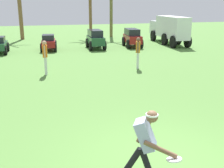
{
  "coord_description": "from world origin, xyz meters",
  "views": [
    {
      "loc": [
        -2.38,
        -4.49,
        3.15
      ],
      "look_at": [
        -0.21,
        3.04,
        0.9
      ],
      "focal_mm": 45.0,
      "sensor_mm": 36.0,
      "label": 1
    }
  ],
  "objects_px": {
    "parked_car_slot_c": "(95,39)",
    "box_truck": "(169,28)",
    "teammate_midfield": "(45,54)",
    "frisbee_thrower": "(145,143)",
    "parked_car_slot_b": "(49,42)",
    "parked_car_slot_d": "(132,37)",
    "teammate_near_sideline": "(138,50)",
    "palm_tree_left_of_centre": "(19,0)",
    "frisbee_in_flight": "(174,159)"
  },
  "relations": [
    {
      "from": "frisbee_thrower",
      "to": "teammate_midfield",
      "type": "relative_size",
      "value": 0.91
    },
    {
      "from": "teammate_near_sideline",
      "to": "parked_car_slot_b",
      "type": "height_order",
      "value": "teammate_near_sideline"
    },
    {
      "from": "teammate_midfield",
      "to": "parked_car_slot_c",
      "type": "xyz_separation_m",
      "value": [
        3.93,
        7.01,
        -0.22
      ]
    },
    {
      "from": "frisbee_in_flight",
      "to": "parked_car_slot_b",
      "type": "relative_size",
      "value": 0.15
    },
    {
      "from": "frisbee_in_flight",
      "to": "palm_tree_left_of_centre",
      "type": "xyz_separation_m",
      "value": [
        -2.83,
        23.51,
        2.79
      ]
    },
    {
      "from": "teammate_near_sideline",
      "to": "teammate_midfield",
      "type": "distance_m",
      "value": 4.51
    },
    {
      "from": "frisbee_thrower",
      "to": "box_truck",
      "type": "distance_m",
      "value": 19.04
    },
    {
      "from": "parked_car_slot_d",
      "to": "teammate_midfield",
      "type": "bearing_deg",
      "value": -133.67
    },
    {
      "from": "teammate_midfield",
      "to": "box_truck",
      "type": "xyz_separation_m",
      "value": [
        10.25,
        7.9,
        0.29
      ]
    },
    {
      "from": "teammate_near_sideline",
      "to": "teammate_midfield",
      "type": "relative_size",
      "value": 1.0
    },
    {
      "from": "teammate_near_sideline",
      "to": "palm_tree_left_of_centre",
      "type": "bearing_deg",
      "value": 112.11
    },
    {
      "from": "frisbee_in_flight",
      "to": "palm_tree_left_of_centre",
      "type": "distance_m",
      "value": 23.84
    },
    {
      "from": "frisbee_in_flight",
      "to": "parked_car_slot_d",
      "type": "distance_m",
      "value": 17.24
    },
    {
      "from": "parked_car_slot_c",
      "to": "box_truck",
      "type": "bearing_deg",
      "value": 8.03
    },
    {
      "from": "teammate_near_sideline",
      "to": "parked_car_slot_c",
      "type": "bearing_deg",
      "value": 94.68
    },
    {
      "from": "frisbee_in_flight",
      "to": "box_truck",
      "type": "bearing_deg",
      "value": 63.16
    },
    {
      "from": "frisbee_thrower",
      "to": "palm_tree_left_of_centre",
      "type": "height_order",
      "value": "palm_tree_left_of_centre"
    },
    {
      "from": "teammate_near_sideline",
      "to": "parked_car_slot_d",
      "type": "xyz_separation_m",
      "value": [
        2.3,
        7.14,
        -0.22
      ]
    },
    {
      "from": "frisbee_in_flight",
      "to": "frisbee_thrower",
      "type": "bearing_deg",
      "value": 128.44
    },
    {
      "from": "palm_tree_left_of_centre",
      "to": "parked_car_slot_b",
      "type": "bearing_deg",
      "value": -75.15
    },
    {
      "from": "frisbee_thrower",
      "to": "box_truck",
      "type": "xyz_separation_m",
      "value": [
        9.04,
        16.75,
        0.43
      ]
    },
    {
      "from": "frisbee_in_flight",
      "to": "parked_car_slot_b",
      "type": "height_order",
      "value": "parked_car_slot_b"
    },
    {
      "from": "parked_car_slot_b",
      "to": "palm_tree_left_of_centre",
      "type": "height_order",
      "value": "palm_tree_left_of_centre"
    },
    {
      "from": "frisbee_thrower",
      "to": "frisbee_in_flight",
      "type": "height_order",
      "value": "frisbee_thrower"
    },
    {
      "from": "frisbee_thrower",
      "to": "teammate_near_sideline",
      "type": "height_order",
      "value": "teammate_near_sideline"
    },
    {
      "from": "frisbee_in_flight",
      "to": "palm_tree_left_of_centre",
      "type": "bearing_deg",
      "value": 96.86
    },
    {
      "from": "teammate_midfield",
      "to": "parked_car_slot_d",
      "type": "relative_size",
      "value": 0.62
    },
    {
      "from": "frisbee_thrower",
      "to": "teammate_midfield",
      "type": "height_order",
      "value": "teammate_midfield"
    },
    {
      "from": "frisbee_thrower",
      "to": "teammate_midfield",
      "type": "distance_m",
      "value": 8.94
    },
    {
      "from": "teammate_near_sideline",
      "to": "parked_car_slot_d",
      "type": "bearing_deg",
      "value": 72.14
    },
    {
      "from": "parked_car_slot_c",
      "to": "parked_car_slot_b",
      "type": "bearing_deg",
      "value": 178.06
    },
    {
      "from": "frisbee_thrower",
      "to": "parked_car_slot_c",
      "type": "distance_m",
      "value": 16.09
    },
    {
      "from": "frisbee_in_flight",
      "to": "box_truck",
      "type": "distance_m",
      "value": 19.27
    },
    {
      "from": "teammate_midfield",
      "to": "palm_tree_left_of_centre",
      "type": "xyz_separation_m",
      "value": [
        -1.27,
        14.22,
        2.53
      ]
    },
    {
      "from": "frisbee_thrower",
      "to": "parked_car_slot_c",
      "type": "xyz_separation_m",
      "value": [
        2.72,
        15.86,
        -0.08
      ]
    },
    {
      "from": "frisbee_thrower",
      "to": "box_truck",
      "type": "relative_size",
      "value": 0.24
    },
    {
      "from": "box_truck",
      "to": "teammate_near_sideline",
      "type": "bearing_deg",
      "value": -126.0
    },
    {
      "from": "teammate_midfield",
      "to": "palm_tree_left_of_centre",
      "type": "height_order",
      "value": "palm_tree_left_of_centre"
    },
    {
      "from": "frisbee_thrower",
      "to": "palm_tree_left_of_centre",
      "type": "bearing_deg",
      "value": 96.14
    },
    {
      "from": "parked_car_slot_d",
      "to": "palm_tree_left_of_centre",
      "type": "distance_m",
      "value": 11.09
    },
    {
      "from": "box_truck",
      "to": "palm_tree_left_of_centre",
      "type": "xyz_separation_m",
      "value": [
        -11.53,
        6.32,
        2.24
      ]
    },
    {
      "from": "parked_car_slot_b",
      "to": "frisbee_thrower",
      "type": "bearing_deg",
      "value": -87.85
    },
    {
      "from": "frisbee_in_flight",
      "to": "teammate_midfield",
      "type": "bearing_deg",
      "value": 99.5
    },
    {
      "from": "frisbee_thrower",
      "to": "palm_tree_left_of_centre",
      "type": "xyz_separation_m",
      "value": [
        -2.48,
        23.07,
        2.68
      ]
    },
    {
      "from": "frisbee_in_flight",
      "to": "teammate_near_sideline",
      "type": "height_order",
      "value": "teammate_near_sideline"
    },
    {
      "from": "frisbee_thrower",
      "to": "frisbee_in_flight",
      "type": "bearing_deg",
      "value": -51.56
    },
    {
      "from": "parked_car_slot_b",
      "to": "parked_car_slot_d",
      "type": "relative_size",
      "value": 0.91
    },
    {
      "from": "frisbee_thrower",
      "to": "parked_car_slot_c",
      "type": "relative_size",
      "value": 0.58
    },
    {
      "from": "parked_car_slot_d",
      "to": "frisbee_thrower",
      "type": "bearing_deg",
      "value": -109.3
    },
    {
      "from": "teammate_midfield",
      "to": "parked_car_slot_c",
      "type": "bearing_deg",
      "value": 60.71
    }
  ]
}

